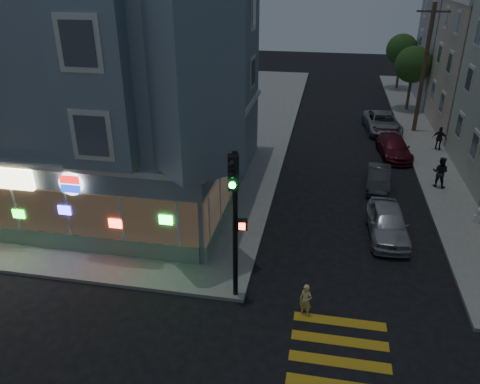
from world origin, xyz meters
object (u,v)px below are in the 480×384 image
(parked_car_a, at_px, (388,223))
(fire_hydrant, at_px, (479,215))
(parked_car_d, at_px, (382,123))
(traffic_signal, at_px, (235,204))
(pedestrian_a, at_px, (440,172))
(running_child, at_px, (306,300))
(pedestrian_b, at_px, (440,138))
(utility_pole, at_px, (424,68))
(parked_car_b, at_px, (378,178))
(parked_car_c, at_px, (394,147))
(street_tree_near, at_px, (413,65))
(street_tree_far, at_px, (402,50))

(parked_car_a, relative_size, fire_hydrant, 5.61)
(parked_car_d, xyz_separation_m, traffic_signal, (-6.95, -21.57, 3.30))
(parked_car_d, bearing_deg, pedestrian_a, -82.86)
(running_child, distance_m, fire_hydrant, 11.17)
(pedestrian_a, height_order, pedestrian_b, pedestrian_a)
(running_child, xyz_separation_m, parked_car_a, (3.33, 6.14, 0.09))
(utility_pole, distance_m, fire_hydrant, 14.79)
(running_child, distance_m, parked_car_d, 22.35)
(running_child, relative_size, pedestrian_b, 0.80)
(parked_car_a, xyz_separation_m, parked_car_b, (0.00, 5.39, -0.14))
(parked_car_a, distance_m, fire_hydrant, 4.81)
(utility_pole, relative_size, parked_car_b, 2.55)
(running_child, relative_size, traffic_signal, 0.22)
(pedestrian_a, xyz_separation_m, traffic_signal, (-9.22, -11.66, 2.99))
(utility_pole, distance_m, parked_car_c, 7.18)
(street_tree_near, bearing_deg, traffic_signal, -108.91)
(street_tree_near, xyz_separation_m, running_child, (-6.93, -28.20, -3.31))
(pedestrian_a, distance_m, parked_car_d, 10.18)
(parked_car_a, distance_m, parked_car_d, 15.82)
(traffic_signal, bearing_deg, running_child, -20.15)
(parked_car_a, relative_size, parked_car_b, 1.20)
(street_tree_near, relative_size, parked_car_b, 1.50)
(parked_car_d, bearing_deg, street_tree_far, 73.92)
(street_tree_far, bearing_deg, pedestrian_b, -87.45)
(utility_pole, height_order, street_tree_far, utility_pole)
(running_child, relative_size, parked_car_b, 0.36)
(utility_pole, bearing_deg, parked_car_a, -101.95)
(parked_car_c, bearing_deg, fire_hydrant, -77.13)
(parked_car_c, distance_m, fire_hydrant, 9.18)
(pedestrian_a, distance_m, pedestrian_b, 6.32)
(running_child, bearing_deg, parked_car_c, 94.87)
(pedestrian_b, bearing_deg, utility_pole, -54.78)
(utility_pole, xyz_separation_m, parked_car_b, (-3.40, -10.67, -4.21))
(pedestrian_a, relative_size, parked_car_b, 0.49)
(street_tree_near, distance_m, parked_car_c, 12.15)
(pedestrian_a, relative_size, parked_car_c, 0.40)
(street_tree_far, bearing_deg, parked_car_c, -96.59)
(pedestrian_a, xyz_separation_m, parked_car_d, (-2.28, 9.91, -0.31))
(utility_pole, height_order, pedestrian_b, utility_pole)
(parked_car_b, relative_size, parked_car_d, 0.69)
(street_tree_far, relative_size, pedestrian_a, 3.04)
(running_child, height_order, parked_car_a, parked_car_a)
(street_tree_near, relative_size, street_tree_far, 1.00)
(utility_pole, xyz_separation_m, running_child, (-6.73, -22.20, -4.17))
(pedestrian_a, height_order, parked_car_b, pedestrian_a)
(running_child, height_order, pedestrian_a, pedestrian_a)
(parked_car_b, bearing_deg, utility_pole, 76.78)
(utility_pole, relative_size, parked_car_d, 1.76)
(traffic_signal, bearing_deg, parked_car_a, 31.88)
(street_tree_far, distance_m, pedestrian_b, 18.24)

